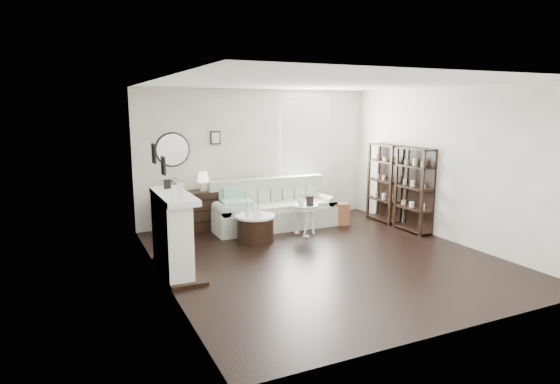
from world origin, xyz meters
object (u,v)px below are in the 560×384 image
sofa (273,211)px  dresser (187,212)px  pedestal_table (306,208)px  drum_table (255,228)px

sofa → dresser: (-1.61, 0.39, 0.07)m
pedestal_table → dresser: bearing=147.1°
sofa → drum_table: sofa is taller
sofa → dresser: sofa is taller
dresser → drum_table: (0.91, -1.23, -0.13)m
drum_table → pedestal_table: pedestal_table is taller
drum_table → pedestal_table: (0.99, -0.00, 0.28)m
sofa → pedestal_table: sofa is taller
drum_table → dresser: bearing=126.5°
sofa → drum_table: bearing=-130.2°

